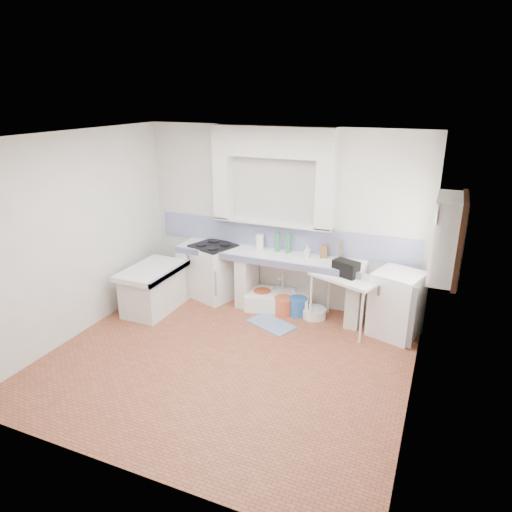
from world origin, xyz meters
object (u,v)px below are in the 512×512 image
at_px(side_table, 344,302).
at_px(fridge, 396,304).
at_px(stove, 214,272).
at_px(sink, 278,301).

relative_size(side_table, fridge, 1.04).
relative_size(stove, fridge, 0.96).
height_order(stove, side_table, stove).
bearing_deg(stove, side_table, 13.71).
bearing_deg(sink, fridge, -16.84).
distance_m(sink, fridge, 1.85).
height_order(sink, fridge, fridge).
relative_size(sink, fridge, 1.06).
bearing_deg(side_table, stove, -162.67).
distance_m(stove, side_table, 2.23).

